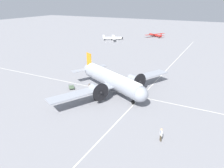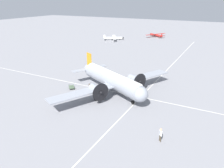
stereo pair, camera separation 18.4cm
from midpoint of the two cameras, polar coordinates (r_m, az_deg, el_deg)
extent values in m
plane|color=gray|center=(40.37, -0.13, -2.25)|extent=(300.00, 300.00, 0.00)
cube|color=silver|center=(38.37, 7.06, -3.73)|extent=(120.00, 0.16, 0.01)
cube|color=silver|center=(40.84, 0.24, -1.96)|extent=(0.16, 120.00, 0.01)
cylinder|color=#9399A3|center=(39.47, -0.13, 0.96)|extent=(9.10, 14.66, 2.62)
cylinder|color=white|center=(39.22, -0.13, 1.94)|extent=(8.06, 13.65, 1.83)
sphere|color=#9399A3|center=(34.08, 7.28, -2.66)|extent=(2.48, 2.48, 2.48)
cylinder|color=#9399A3|center=(45.44, -5.69, 3.81)|extent=(2.60, 3.28, 1.44)
cube|color=orange|center=(45.38, -6.13, 6.18)|extent=(0.87, 1.54, 3.01)
cube|color=#9399A3|center=(45.70, -5.93, 4.08)|extent=(7.78, 4.88, 0.10)
cube|color=#9399A3|center=(38.75, 0.82, 0.04)|extent=(23.31, 13.28, 0.20)
cylinder|color=#9399A3|center=(41.06, 5.78, 1.22)|extent=(2.44, 2.95, 1.44)
cylinder|color=black|center=(40.09, 7.11, 0.65)|extent=(2.72, 1.39, 3.02)
sphere|color=black|center=(40.00, 7.24, 0.59)|extent=(0.50, 0.50, 0.50)
cylinder|color=#9399A3|center=(36.36, -4.31, -1.47)|extent=(2.44, 2.95, 1.44)
cylinder|color=black|center=(35.26, -3.10, -2.20)|extent=(2.72, 1.39, 3.02)
sphere|color=black|center=(35.16, -2.98, -2.27)|extent=(0.50, 0.50, 0.50)
cylinder|color=#4C4C51|center=(41.62, 5.50, -0.06)|extent=(0.18, 0.18, 0.98)
cylinder|color=black|center=(41.80, 5.47, -0.68)|extent=(0.76, 1.12, 1.10)
cylinder|color=#4C4C51|center=(36.99, -4.47, -2.86)|extent=(0.18, 0.18, 0.98)
cylinder|color=black|center=(37.19, -4.45, -3.55)|extent=(0.76, 1.12, 1.10)
cylinder|color=#4C4C51|center=(35.86, 5.37, -4.15)|extent=(0.14, 0.14, 0.88)
cylinder|color=black|center=(36.05, 5.34, -4.78)|extent=(0.47, 0.71, 0.70)
cylinder|color=#473D2D|center=(27.79, 12.51, -13.76)|extent=(0.13, 0.13, 0.87)
cylinder|color=#473D2D|center=(27.97, 12.29, -13.47)|extent=(0.13, 0.13, 0.87)
cube|color=white|center=(27.45, 12.53, -12.31)|extent=(0.45, 0.42, 0.66)
sphere|color=tan|center=(27.20, 12.61, -11.47)|extent=(0.29, 0.29, 0.29)
cylinder|color=white|center=(27.28, 12.75, -12.66)|extent=(0.10, 0.10, 0.62)
cylinder|color=white|center=(27.67, 12.30, -12.08)|extent=(0.10, 0.10, 0.62)
cube|color=navy|center=(27.37, 12.34, -12.20)|extent=(0.05, 0.04, 0.42)
cube|color=brown|center=(43.21, -6.00, -0.34)|extent=(0.46, 0.14, 0.55)
cube|color=#4A3520|center=(43.10, -6.01, 0.04)|extent=(0.17, 0.10, 0.02)
cube|color=#4C6047|center=(42.80, -10.66, -0.79)|extent=(1.94, 1.92, 0.04)
cube|color=#4C6047|center=(43.49, -10.80, -0.09)|extent=(0.71, 0.74, 0.04)
cylinder|color=#4C6047|center=(43.57, -10.19, -0.16)|extent=(0.04, 0.04, 0.22)
cylinder|color=#4C6047|center=(43.50, -11.40, -0.29)|extent=(0.04, 0.04, 0.22)
cylinder|color=black|center=(42.28, -10.02, -1.26)|extent=(0.24, 0.24, 0.28)
cylinder|color=black|center=(42.22, -11.08, -1.37)|extent=(0.24, 0.24, 0.28)
cylinder|color=black|center=(43.50, -10.23, -0.61)|extent=(0.24, 0.24, 0.28)
cylinder|color=black|center=(43.44, -11.26, -0.72)|extent=(0.24, 0.24, 0.28)
cylinder|color=#B2231E|center=(102.55, 11.23, 12.40)|extent=(4.55, 6.68, 0.89)
sphere|color=black|center=(105.37, 9.83, 12.72)|extent=(0.80, 0.80, 0.80)
cube|color=#B2231E|center=(102.79, 11.10, 12.65)|extent=(9.92, 6.65, 0.08)
cube|color=#B2231E|center=(99.86, 12.64, 12.47)|extent=(0.39, 0.58, 1.16)
cube|color=#B2231E|center=(99.95, 12.62, 12.14)|extent=(3.34, 2.34, 0.04)
cylinder|color=black|center=(104.56, 10.25, 12.27)|extent=(0.21, 0.28, 0.28)
cylinder|color=#4C4C51|center=(104.55, 10.25, 12.32)|extent=(0.06, 0.06, 0.21)
cylinder|color=black|center=(101.82, 11.01, 11.97)|extent=(0.21, 0.28, 0.28)
cylinder|color=#4C4C51|center=(101.80, 11.02, 12.03)|extent=(0.06, 0.06, 0.21)
cylinder|color=black|center=(102.89, 11.70, 12.02)|extent=(0.21, 0.28, 0.28)
cylinder|color=#4C4C51|center=(102.88, 11.71, 12.08)|extent=(0.06, 0.06, 0.21)
cylinder|color=white|center=(93.02, 0.10, 11.91)|extent=(4.54, 7.06, 0.93)
sphere|color=black|center=(93.24, 2.59, 11.91)|extent=(0.83, 0.83, 0.83)
cube|color=white|center=(92.97, 0.36, 12.16)|extent=(10.48, 6.63, 0.08)
cube|color=white|center=(92.85, -2.24, 12.34)|extent=(0.38, 0.62, 1.21)
cube|color=white|center=(92.94, -2.24, 11.97)|extent=(3.52, 2.34, 0.04)
cylinder|color=black|center=(93.26, 1.79, 11.50)|extent=(0.21, 0.28, 0.28)
cylinder|color=#4C4C51|center=(93.24, 1.79, 11.57)|extent=(0.06, 0.06, 0.21)
cylinder|color=black|center=(93.95, -0.18, 11.59)|extent=(0.21, 0.28, 0.28)
cylinder|color=#4C4C51|center=(93.93, -0.18, 11.65)|extent=(0.06, 0.06, 0.21)
cylinder|color=black|center=(92.29, -0.15, 11.41)|extent=(0.21, 0.28, 0.28)
cylinder|color=#4C4C51|center=(92.27, -0.15, 11.47)|extent=(0.06, 0.06, 0.21)
camera|label=1|loc=(0.09, -90.13, -0.05)|focal=35.00mm
camera|label=2|loc=(0.09, 89.87, 0.05)|focal=35.00mm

